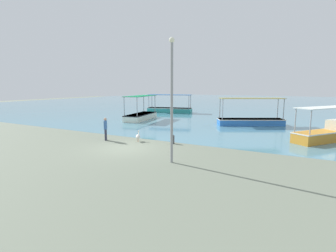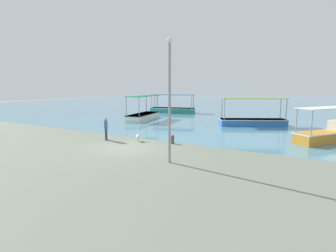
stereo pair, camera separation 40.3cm
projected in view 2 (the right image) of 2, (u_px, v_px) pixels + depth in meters
ground at (125, 148)px, 17.17m from camera, size 120.00×120.00×0.00m
harbor_water at (263, 103)px, 58.29m from camera, size 110.00×90.00×0.00m
fishing_boat_center at (143, 115)px, 31.03m from camera, size 2.80×5.99×2.82m
fishing_boat_near_left at (253, 120)px, 26.56m from camera, size 6.60×4.65×2.76m
fishing_boat_outer at (329, 133)px, 18.88m from camera, size 4.47×5.41×2.50m
fishing_boat_far_right at (173, 109)px, 39.21m from camera, size 6.84×3.31×2.65m
pelican at (138, 136)px, 19.05m from camera, size 0.47×0.78×0.80m
lamp_post at (170, 95)px, 13.34m from camera, size 0.28×0.28×6.40m
mooring_bollard at (173, 139)px, 18.29m from camera, size 0.25×0.25×0.64m
fisherman_standing at (106, 128)px, 19.40m from camera, size 0.42×0.45×1.69m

